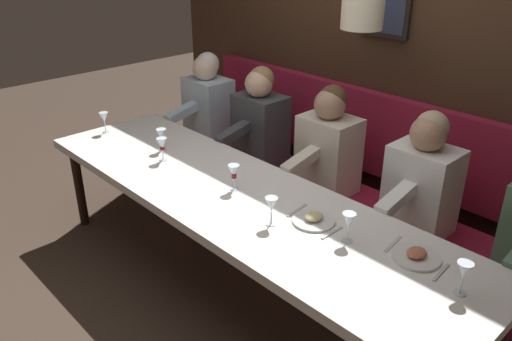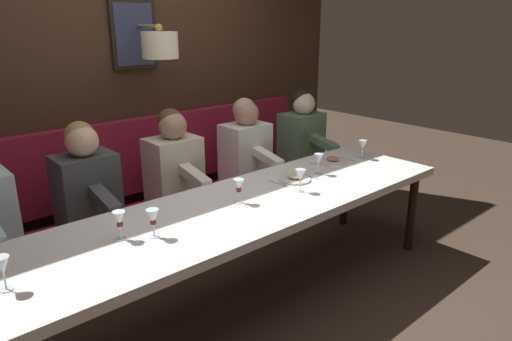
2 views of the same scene
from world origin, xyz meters
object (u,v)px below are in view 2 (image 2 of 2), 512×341
at_px(diner_nearest, 302,133).
at_px(diner_near, 246,146).
at_px(wine_glass_2, 239,186).
at_px(wine_glass_4, 300,176).
at_px(wine_glass_1, 319,160).
at_px(wine_glass_3, 2,267).
at_px(wine_glass_6, 153,218).
at_px(diner_middle, 174,162).
at_px(wine_glass_5, 362,146).
at_px(dining_table, 248,209).
at_px(diner_far, 86,182).
at_px(wine_glass_0, 119,220).

xyz_separation_m(diner_nearest, diner_near, (0.00, 0.74, 0.00)).
xyz_separation_m(wine_glass_2, wine_glass_4, (-0.12, -0.45, 0.00)).
bearing_deg(diner_near, diner_nearest, -90.00).
height_order(wine_glass_1, wine_glass_3, same).
height_order(wine_glass_3, wine_glass_6, same).
height_order(diner_near, wine_glass_4, diner_near).
bearing_deg(diner_middle, wine_glass_3, 122.97).
distance_m(wine_glass_2, wine_glass_5, 1.44).
xyz_separation_m(dining_table, diner_near, (0.88, -0.73, 0.13)).
bearing_deg(wine_glass_2, wine_glass_1, -86.92).
height_order(diner_nearest, diner_near, same).
bearing_deg(diner_far, wine_glass_5, -110.40).
height_order(diner_nearest, wine_glass_6, diner_nearest).
xyz_separation_m(diner_far, wine_glass_5, (-0.78, -2.11, 0.04)).
height_order(wine_glass_0, wine_glass_1, same).
distance_m(diner_nearest, diner_near, 0.74).
relative_size(wine_glass_2, wine_glass_3, 1.00).
height_order(diner_far, wine_glass_5, diner_far).
distance_m(wine_glass_0, wine_glass_5, 2.26).
xyz_separation_m(diner_middle, wine_glass_2, (-0.86, 0.04, 0.04)).
bearing_deg(wine_glass_4, dining_table, 75.86).
xyz_separation_m(diner_near, wine_glass_1, (-0.81, -0.05, 0.04)).
bearing_deg(wine_glass_4, wine_glass_3, 89.25).
xyz_separation_m(diner_nearest, diner_middle, (0.00, 1.49, 0.00)).
height_order(wine_glass_1, wine_glass_5, same).
relative_size(diner_near, wine_glass_4, 4.82).
bearing_deg(diner_middle, wine_glass_2, 177.13).
bearing_deg(dining_table, wine_glass_5, -85.96).
bearing_deg(diner_near, wine_glass_6, 122.39).
height_order(wine_glass_1, wine_glass_6, same).
xyz_separation_m(wine_glass_2, wine_glass_3, (-0.10, 1.43, 0.00)).
bearing_deg(wine_glass_1, diner_far, 61.67).
height_order(diner_near, diner_far, same).
height_order(diner_nearest, diner_middle, same).
bearing_deg(wine_glass_6, wine_glass_1, -85.58).
relative_size(dining_table, wine_glass_2, 19.74).
bearing_deg(wine_glass_3, wine_glass_6, -87.85).
height_order(dining_table, wine_glass_0, wine_glass_0).
distance_m(diner_nearest, wine_glass_5, 0.79).
bearing_deg(diner_near, diner_middle, 90.00).
distance_m(diner_middle, wine_glass_3, 1.76).
distance_m(wine_glass_1, wine_glass_4, 0.42).
bearing_deg(diner_middle, dining_table, -179.04).
relative_size(dining_table, wine_glass_4, 19.74).
xyz_separation_m(wine_glass_2, wine_glass_6, (-0.07, 0.67, 0.00)).
height_order(dining_table, wine_glass_3, wine_glass_3).
bearing_deg(diner_nearest, dining_table, 120.95).
bearing_deg(dining_table, wine_glass_1, -84.83).
relative_size(diner_far, wine_glass_6, 4.82).
relative_size(diner_nearest, wine_glass_3, 4.82).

